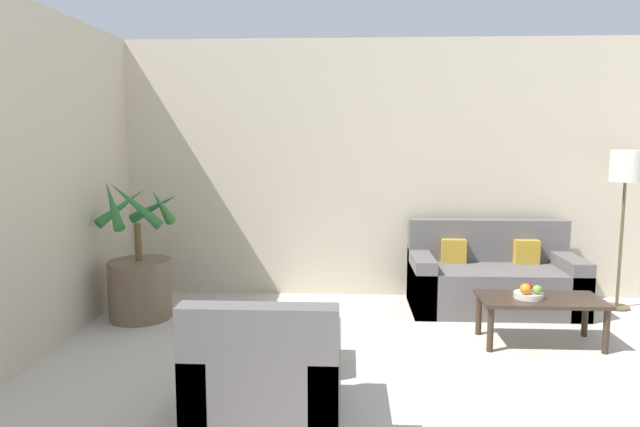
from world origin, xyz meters
The scene contains 11 objects.
wall_back centered at (0.00, 6.77, 1.35)m, with size 8.72×0.06×2.70m.
potted_palm centered at (-3.15, 5.82, 0.39)m, with size 0.76×0.75×1.33m.
sofa_loveseat centered at (0.22, 6.28, 0.29)m, with size 1.61×0.79×0.86m.
floor_lamp centered at (1.47, 6.36, 1.31)m, with size 0.30×0.30×1.57m.
coffee_table centered at (0.37, 5.32, 0.33)m, with size 0.98×0.49×0.39m.
fruit_bowl centered at (0.26, 5.31, 0.41)m, with size 0.23×0.23×0.05m.
apple_red centered at (0.26, 5.34, 0.47)m, with size 0.07×0.07×0.07m.
apple_green centered at (0.32, 5.26, 0.47)m, with size 0.07×0.07×0.07m.
orange_fruit centered at (0.22, 5.25, 0.48)m, with size 0.09×0.09×0.09m.
armchair centered at (-1.67, 3.87, 0.27)m, with size 0.85×0.82×0.81m.
ottoman centered at (-1.65, 4.72, 0.19)m, with size 0.58×0.53×0.37m.
Camera 1 is at (-1.21, 0.72, 1.67)m, focal length 32.00 mm.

